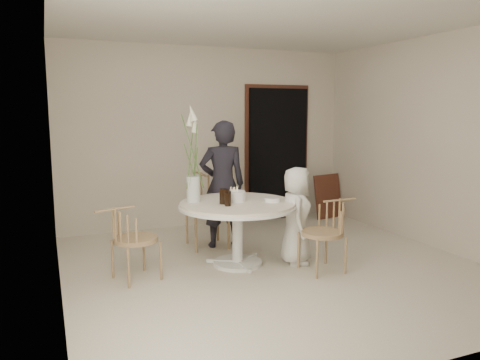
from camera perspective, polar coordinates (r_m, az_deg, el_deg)
name	(u,v)px	position (r m, az deg, el deg)	size (l,w,h in m)	color
ground	(275,267)	(5.38, 4.24, -10.56)	(4.50, 4.50, 0.00)	beige
room_shell	(276,123)	(5.09, 4.44, 6.95)	(4.50, 4.50, 4.50)	silver
doorway	(278,154)	(7.60, 4.62, 3.12)	(1.00, 0.10, 2.10)	black
door_trim	(277,151)	(7.63, 4.48, 3.60)	(1.12, 0.03, 2.22)	#58291E
table	(238,212)	(5.29, -0.30, -3.93)	(1.33, 1.33, 0.73)	silver
picture_frame	(328,196)	(7.84, 10.67, -1.95)	(0.54, 0.04, 0.72)	#58291E
chair_far	(204,199)	(6.15, -4.39, -2.27)	(0.54, 0.58, 0.94)	#A38058
chair_right	(331,224)	(5.24, 11.03, -5.34)	(0.49, 0.46, 0.80)	#A38058
chair_left	(126,233)	(4.94, -13.76, -6.30)	(0.55, 0.53, 0.80)	#A38058
girl	(222,184)	(6.00, -2.15, -0.53)	(0.59, 0.39, 1.63)	black
boy	(296,216)	(5.41, 6.87, -4.32)	(0.55, 0.36, 1.12)	silver
birthday_cake	(235,196)	(5.31, -0.65, -1.99)	(0.24, 0.24, 0.17)	white
cola_tumbler_a	(228,197)	(5.23, -1.45, -2.05)	(0.06, 0.06, 0.14)	black
cola_tumbler_b	(228,199)	(5.05, -1.48, -2.38)	(0.07, 0.07, 0.15)	black
cola_tumbler_c	(223,196)	(5.17, -2.09, -1.99)	(0.08, 0.08, 0.17)	black
cola_tumbler_d	(226,197)	(5.15, -1.73, -2.03)	(0.08, 0.08, 0.17)	black
plate_stack	(272,200)	(5.32, 3.95, -2.40)	(0.18, 0.18, 0.04)	white
flower_vase	(193,168)	(5.26, -5.75, 1.48)	(0.16, 0.16, 1.10)	silver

